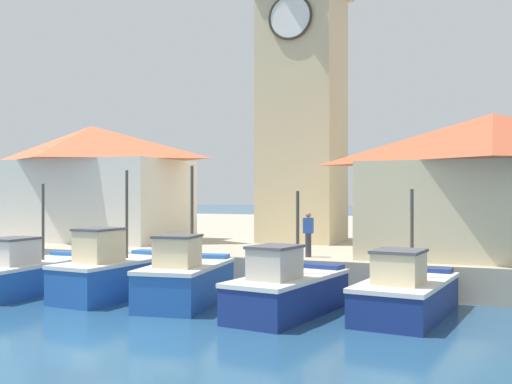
# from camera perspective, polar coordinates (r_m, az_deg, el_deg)

# --- Properties ---
(ground_plane) EXTENTS (300.00, 300.00, 0.00)m
(ground_plane) POSITION_cam_1_polar(r_m,az_deg,el_deg) (14.35, -17.56, -14.05)
(ground_plane) COLOR navy
(quay_wharf) EXTENTS (120.00, 40.00, 1.16)m
(quay_wharf) POSITION_cam_1_polar(r_m,az_deg,el_deg) (40.68, 9.35, -4.16)
(quay_wharf) COLOR #A89E89
(quay_wharf) RESTS_ON ground
(fishing_boat_far_left) EXTENTS (2.14, 5.11, 3.79)m
(fishing_boat_far_left) POSITION_cam_1_polar(r_m,az_deg,el_deg) (22.47, -20.78, -7.21)
(fishing_boat_far_left) COLOR #2356A8
(fishing_boat_far_left) RESTS_ON ground
(fishing_boat_left_outer) EXTENTS (2.21, 4.76, 4.24)m
(fishing_boat_left_outer) POSITION_cam_1_polar(r_m,az_deg,el_deg) (20.56, -13.35, -7.53)
(fishing_boat_left_outer) COLOR #2356A8
(fishing_boat_left_outer) RESTS_ON ground
(fishing_boat_left_inner) EXTENTS (2.47, 4.42, 4.34)m
(fishing_boat_left_inner) POSITION_cam_1_polar(r_m,az_deg,el_deg) (18.90, -6.73, -8.26)
(fishing_boat_left_inner) COLOR #2356A8
(fishing_boat_left_inner) RESTS_ON ground
(fishing_boat_mid_left) EXTENTS (2.54, 4.84, 3.52)m
(fishing_boat_mid_left) POSITION_cam_1_polar(r_m,az_deg,el_deg) (17.21, 3.02, -9.31)
(fishing_boat_mid_left) COLOR navy
(fishing_boat_mid_left) RESTS_ON ground
(fishing_boat_center) EXTENTS (2.56, 4.85, 3.57)m
(fishing_boat_center) POSITION_cam_1_polar(r_m,az_deg,el_deg) (17.44, 14.10, -9.32)
(fishing_boat_center) COLOR navy
(fishing_boat_center) RESTS_ON ground
(clock_tower) EXTENTS (4.05, 4.05, 15.95)m
(clock_tower) POSITION_cam_1_polar(r_m,az_deg,el_deg) (28.93, 4.46, 10.24)
(clock_tower) COLOR beige
(clock_tower) RESTS_ON quay_wharf
(warehouse_left) EXTENTS (9.42, 5.57, 5.62)m
(warehouse_left) POSITION_cam_1_polar(r_m,az_deg,el_deg) (30.68, -15.40, 0.99)
(warehouse_left) COLOR silver
(warehouse_left) RESTS_ON quay_wharf
(warehouse_right) EXTENTS (9.28, 6.19, 5.17)m
(warehouse_right) POSITION_cam_1_polar(r_m,az_deg,el_deg) (23.06, 21.64, 0.77)
(warehouse_right) COLOR beige
(warehouse_right) RESTS_ON quay_wharf
(dock_worker_near_tower) EXTENTS (0.34, 0.22, 1.62)m
(dock_worker_near_tower) POSITION_cam_1_polar(r_m,az_deg,el_deg) (21.63, 5.00, -3.96)
(dock_worker_near_tower) COLOR #33333D
(dock_worker_near_tower) RESTS_ON quay_wharf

